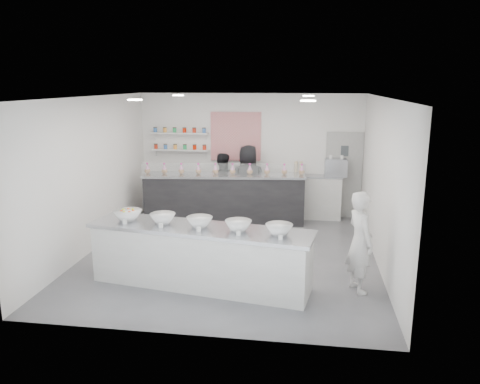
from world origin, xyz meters
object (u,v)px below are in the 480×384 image
(prep_counter, at_px, (200,257))
(staff_right, at_px, (248,182))
(staff_left, at_px, (222,185))
(espresso_ledge, at_px, (311,197))
(espresso_machine, at_px, (336,168))
(woman_prep, at_px, (360,242))
(back_bar, at_px, (224,199))

(prep_counter, relative_size, staff_right, 2.02)
(prep_counter, xyz_separation_m, staff_left, (-0.39, 4.05, 0.29))
(prep_counter, xyz_separation_m, espresso_ledge, (1.80, 4.23, 0.03))
(prep_counter, xyz_separation_m, espresso_machine, (2.35, 4.23, 0.77))
(espresso_machine, distance_m, staff_right, 2.12)
(staff_right, bearing_deg, woman_prep, 109.86)
(prep_counter, distance_m, staff_right, 3.95)
(espresso_ledge, relative_size, staff_left, 0.90)
(back_bar, height_order, espresso_ledge, back_bar)
(prep_counter, xyz_separation_m, back_bar, (-0.24, 3.55, 0.08))
(prep_counter, relative_size, staff_left, 2.31)
(espresso_ledge, bearing_deg, back_bar, -161.53)
(prep_counter, height_order, staff_left, staff_left)
(back_bar, relative_size, espresso_ledge, 2.63)
(prep_counter, relative_size, back_bar, 0.97)
(back_bar, xyz_separation_m, staff_left, (-0.15, 0.50, 0.21))
(espresso_machine, distance_m, staff_left, 2.79)
(woman_prep, xyz_separation_m, staff_right, (-2.25, 3.75, 0.09))
(espresso_machine, height_order, staff_right, staff_right)
(prep_counter, bearing_deg, woman_prep, 13.19)
(espresso_machine, relative_size, staff_right, 0.29)
(prep_counter, bearing_deg, staff_right, 95.13)
(prep_counter, distance_m, espresso_machine, 4.90)
(espresso_machine, relative_size, woman_prep, 0.32)
(back_bar, relative_size, woman_prep, 2.30)
(espresso_machine, bearing_deg, prep_counter, -119.09)
(espresso_ledge, distance_m, espresso_machine, 0.92)
(staff_left, relative_size, staff_right, 0.87)
(staff_right, bearing_deg, espresso_machine, 177.41)
(staff_left, bearing_deg, espresso_ledge, 175.16)
(espresso_ledge, distance_m, staff_right, 1.60)
(prep_counter, xyz_separation_m, woman_prep, (2.53, 0.17, 0.32))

